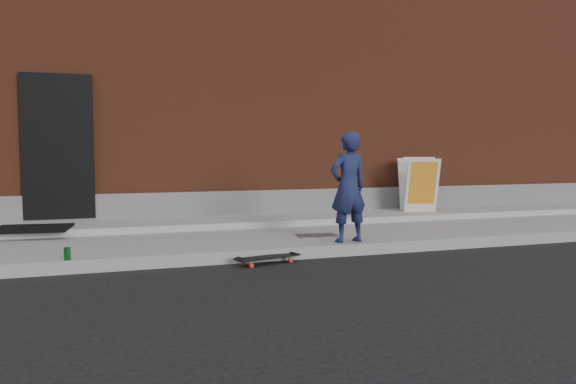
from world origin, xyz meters
name	(u,v)px	position (x,y,z in m)	size (l,w,h in m)	color
ground	(274,261)	(0.00, 0.00, 0.00)	(80.00, 80.00, 0.00)	black
sidewalk	(244,237)	(0.00, 1.50, 0.07)	(20.00, 3.00, 0.15)	gray
apron	(231,221)	(0.00, 2.40, 0.20)	(20.00, 1.20, 0.10)	gray
building	(188,102)	(0.00, 6.99, 2.50)	(20.00, 8.10, 5.00)	brown
child	(348,187)	(1.07, 0.20, 0.87)	(0.52, 0.34, 1.44)	#192046
skateboard	(268,258)	(-0.12, -0.12, 0.07)	(0.81, 0.40, 0.09)	red
pizza_sign	(419,184)	(3.45, 2.37, 0.74)	(0.72, 0.80, 0.98)	silver
soda_can	(67,254)	(-2.35, 0.05, 0.22)	(0.07, 0.07, 0.14)	#197D2C
doormat	(32,228)	(-2.90, 2.00, 0.26)	(0.99, 0.80, 0.03)	black
utility_plate	(317,236)	(0.87, 0.78, 0.16)	(0.55, 0.35, 0.02)	#5A5B5F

